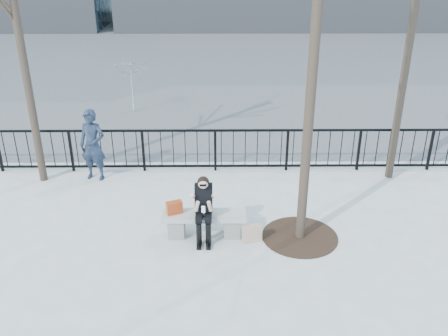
{
  "coord_description": "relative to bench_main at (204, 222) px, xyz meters",
  "views": [
    {
      "loc": [
        0.32,
        -8.46,
        5.48
      ],
      "look_at": [
        0.4,
        0.8,
        1.1
      ],
      "focal_mm": 40.0,
      "sensor_mm": 36.0,
      "label": 1
    }
  ],
  "objects": [
    {
      "name": "railing",
      "position": [
        0.0,
        3.0,
        0.25
      ],
      "size": [
        14.0,
        0.06,
        1.1
      ],
      "color": "black",
      "rests_on": "ground"
    },
    {
      "name": "tree_grate",
      "position": [
        1.9,
        -0.1,
        -0.29
      ],
      "size": [
        1.5,
        1.5,
        0.02
      ],
      "primitive_type": "cylinder",
      "color": "black",
      "rests_on": "ground"
    },
    {
      "name": "ground",
      "position": [
        0.0,
        0.0,
        -0.3
      ],
      "size": [
        120.0,
        120.0,
        0.0
      ],
      "primitive_type": "plane",
      "color": "#A6A5A0",
      "rests_on": "ground"
    },
    {
      "name": "street_surface",
      "position": [
        0.0,
        15.0,
        -0.3
      ],
      "size": [
        60.0,
        23.0,
        0.01
      ],
      "primitive_type": "cube",
      "color": "#474747",
      "rests_on": "ground"
    },
    {
      "name": "standing_man",
      "position": [
        -2.73,
        2.58,
        0.58
      ],
      "size": [
        0.72,
        0.55,
        1.76
      ],
      "primitive_type": "imported",
      "rotation": [
        0.0,
        0.0,
        -0.22
      ],
      "color": "black",
      "rests_on": "ground"
    },
    {
      "name": "handbag",
      "position": [
        -0.58,
        0.02,
        0.32
      ],
      "size": [
        0.34,
        0.25,
        0.25
      ],
      "primitive_type": "cube",
      "rotation": [
        0.0,
        0.0,
        0.38
      ],
      "color": "#A23514",
      "rests_on": "bench_main"
    },
    {
      "name": "bench_main",
      "position": [
        0.0,
        0.0,
        0.0
      ],
      "size": [
        1.65,
        0.46,
        0.49
      ],
      "color": "slate",
      "rests_on": "ground"
    },
    {
      "name": "seated_woman",
      "position": [
        0.0,
        -0.16,
        0.37
      ],
      "size": [
        0.5,
        0.64,
        1.34
      ],
      "color": "black",
      "rests_on": "ground"
    },
    {
      "name": "vendor_umbrella",
      "position": [
        -2.57,
        7.51,
        0.57
      ],
      "size": [
        1.99,
        2.02,
        1.73
      ],
      "primitive_type": "imported",
      "rotation": [
        0.0,
        0.0,
        0.05
      ],
      "color": "yellow",
      "rests_on": "ground"
    },
    {
      "name": "shopping_bag",
      "position": [
        0.94,
        -0.24,
        -0.13
      ],
      "size": [
        0.39,
        0.23,
        0.35
      ],
      "primitive_type": "cube",
      "rotation": [
        0.0,
        0.0,
        0.26
      ],
      "color": "beige",
      "rests_on": "ground"
    }
  ]
}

